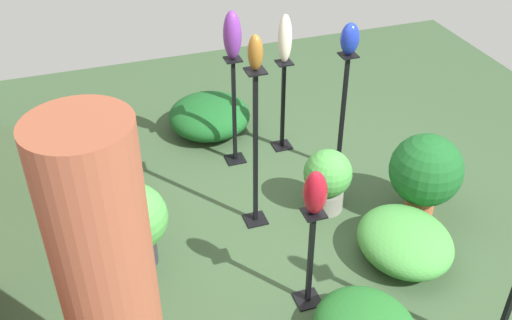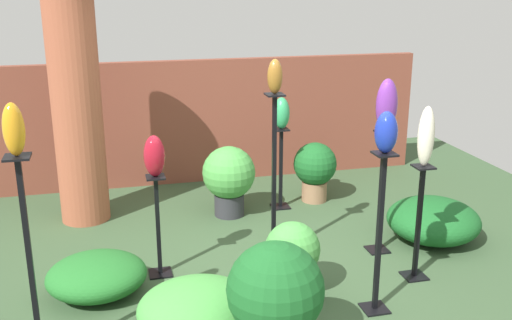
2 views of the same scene
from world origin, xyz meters
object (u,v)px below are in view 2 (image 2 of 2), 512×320
Objects in this scene: pedestal_violet at (381,198)px; potted_plant_near_pillar at (275,293)px; pedestal_bronze at (274,184)px; art_vase_jade at (282,113)px; art_vase_ruby at (154,156)px; pedestal_amber at (31,273)px; potted_plant_front_left at (315,168)px; art_vase_bronze at (275,76)px; art_vase_amber at (14,129)px; art_vase_ivory at (426,136)px; pedestal_ruby at (158,231)px; pedestal_cobalt at (379,241)px; pedestal_ivory at (418,228)px; art_vase_cobalt at (386,132)px; potted_plant_front_right at (229,176)px; brick_pillar at (77,114)px; art_vase_violet at (387,105)px; potted_plant_back_center at (292,256)px; pedestal_jade at (281,172)px.

pedestal_violet is 1.40× the size of potted_plant_near_pillar.
art_vase_jade is (0.43, 1.21, 0.38)m from pedestal_bronze.
art_vase_jade is 1.97m from art_vase_ruby.
pedestal_amber is 3.81m from potted_plant_front_left.
art_vase_bronze reaches higher than pedestal_violet.
pedestal_amber is 0.96m from art_vase_amber.
pedestal_amber is at bearing -170.92° from art_vase_ivory.
pedestal_bronze is 1.83× the size of potted_plant_near_pillar.
potted_plant_front_left is at bearing 56.50° from pedestal_bronze.
potted_plant_front_left is (1.94, 1.40, -0.01)m from pedestal_ruby.
pedestal_amber is 4.22× the size of art_vase_jade.
pedestal_ruby is at bearing 147.51° from pedestal_cobalt.
art_vase_cobalt reaches higher than pedestal_ivory.
pedestal_cobalt is 0.86m from art_vase_cobalt.
art_vase_amber is at bearing -135.27° from art_vase_jade.
pedestal_ivory reaches higher than potted_plant_near_pillar.
art_vase_ruby is at bearing 179.10° from pedestal_violet.
art_vase_cobalt is 2.55m from potted_plant_front_right.
art_vase_ruby reaches higher than potted_plant_front_right.
pedestal_ruby reaches higher than potted_plant_near_pillar.
pedestal_cobalt is 2.45m from potted_plant_front_left.
potted_plant_front_left is at bearing 96.45° from art_vase_ivory.
art_vase_ivory reaches higher than potted_plant_front_right.
art_vase_ruby is at bearing 147.51° from art_vase_cobalt.
potted_plant_front_right is (1.54, -0.28, -0.73)m from brick_pillar.
art_vase_cobalt is at bearing -47.94° from brick_pillar.
art_vase_cobalt reaches higher than pedestal_cobalt.
pedestal_amber is 1.90× the size of potted_plant_front_right.
art_vase_jade reaches higher than potted_plant_near_pillar.
potted_plant_near_pillar is (-0.84, -2.70, -0.61)m from art_vase_jade.
art_vase_cobalt is (2.51, 0.08, -0.19)m from art_vase_amber.
pedestal_bronze is 3.07× the size of art_vase_ivory.
pedestal_bronze is at bearing 4.33° from art_vase_ruby.
brick_pillar is at bearing 178.13° from potted_plant_front_left.
pedestal_amber is at bearing -95.54° from brick_pillar.
art_vase_bronze reaches higher than art_vase_cobalt.
art_vase_violet is at bearing 98.57° from pedestal_ivory.
art_vase_cobalt is at bearing 1.76° from pedestal_amber.
brick_pillar is at bearing 132.06° from art_vase_cobalt.
potted_plant_back_center is 1.84m from potted_plant_front_right.
pedestal_bronze is 1.42m from art_vase_cobalt.
pedestal_jade is at bearing -5.24° from brick_pillar.
brick_pillar reaches higher than art_vase_jade.
pedestal_bronze is at bearing 115.70° from art_vase_cobalt.
brick_pillar reaches higher than pedestal_jade.
brick_pillar is 2.64m from pedestal_amber.
art_vase_violet reaches higher than pedestal_cobalt.
pedestal_jade is 1.32m from pedestal_bronze.
pedestal_violet is 3.33× the size of art_vase_ruby.
art_vase_ivory is at bearing -81.43° from art_vase_violet.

